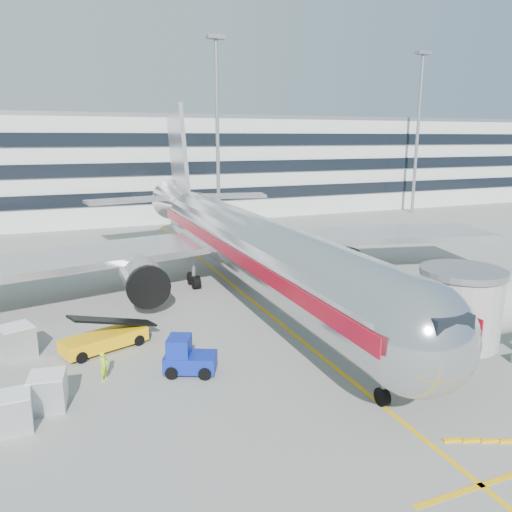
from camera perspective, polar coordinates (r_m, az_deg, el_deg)
name	(u,v)px	position (r m, az deg, el deg)	size (l,w,h in m)	color
ground	(304,342)	(31.31, 5.49, -9.79)	(180.00, 180.00, 0.00)	gray
lead_in_line	(246,296)	(39.87, -1.13, -4.56)	(0.25, 70.00, 0.01)	#F0AF0C
stop_bar	(481,485)	(21.52, 24.34, -22.78)	(6.00, 0.25, 0.01)	#F0AF0C
main_jet	(238,240)	(40.35, -2.02, 1.87)	(50.95, 48.70, 16.06)	silver
terminal	(142,166)	(84.61, -12.95, 10.02)	(150.00, 24.25, 15.60)	silver
light_mast_centre	(217,118)	(70.84, -4.45, 15.45)	(2.40, 1.20, 25.45)	gray
light_mast_east	(418,121)	(87.36, 18.07, 14.46)	(2.40, 1.20, 25.45)	gray
belt_loader	(104,338)	(31.24, -16.96, -9.00)	(5.30, 3.41, 2.49)	#FFB50A
baggage_tug	(187,357)	(27.34, -7.89, -11.41)	(3.11, 2.59, 2.04)	#0D2299
cargo_container_left	(13,412)	(24.76, -26.05, -15.69)	(1.59, 1.59, 1.63)	silver
cargo_container_right	(17,341)	(32.08, -25.68, -8.76)	(2.23, 2.23, 1.83)	silver
cargo_container_front	(48,391)	(25.81, -22.67, -14.06)	(1.79, 1.79, 1.68)	silver
ramp_worker	(104,366)	(27.50, -17.00, -11.95)	(0.58, 0.38, 1.59)	#BCF019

